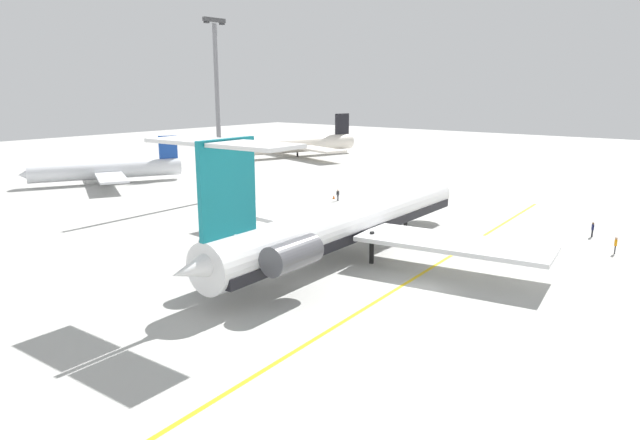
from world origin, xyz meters
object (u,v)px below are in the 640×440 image
at_px(main_jetliner, 343,223).
at_px(ground_crew_near_nose, 593,228).
at_px(safety_cone_nose, 334,197).
at_px(airliner_mid_right, 103,170).
at_px(airliner_far_right, 294,145).
at_px(light_mast, 218,103).
at_px(ground_crew_portside, 616,243).
at_px(ground_crew_near_tail, 338,194).

height_order(main_jetliner, ground_crew_near_nose, main_jetliner).
distance_m(main_jetliner, safety_cone_nose, 31.85).
bearing_deg(ground_crew_near_nose, airliner_mid_right, 143.56).
xyz_separation_m(airliner_far_right, light_mast, (-49.54, -27.28, 11.69)).
height_order(airliner_far_right, safety_cone_nose, airliner_far_right).
relative_size(airliner_far_right, ground_crew_portside, 18.94).
bearing_deg(ground_crew_near_tail, ground_crew_portside, -136.99).
bearing_deg(airliner_far_right, airliner_mid_right, 17.04).
height_order(ground_crew_near_nose, ground_crew_near_tail, ground_crew_near_tail).
distance_m(main_jetliner, airliner_mid_right, 62.29).
xyz_separation_m(airliner_mid_right, airliner_far_right, (52.81, -0.49, 0.63)).
height_order(airliner_mid_right, safety_cone_nose, airliner_mid_right).
bearing_deg(light_mast, safety_cone_nose, -51.75).
height_order(ground_crew_near_nose, light_mast, light_mast).
xyz_separation_m(main_jetliner, safety_cone_nose, (24.81, 19.69, -3.36)).
xyz_separation_m(airliner_mid_right, ground_crew_near_nose, (14.14, -79.57, -1.33)).
xyz_separation_m(airliner_mid_right, light_mast, (3.27, -27.78, 12.31)).
relative_size(main_jetliner, ground_crew_near_tail, 25.72).
height_order(main_jetliner, airliner_mid_right, main_jetliner).
bearing_deg(airliner_mid_right, ground_crew_near_nose, 127.07).
bearing_deg(ground_crew_near_tail, airliner_mid_right, 67.47).
bearing_deg(airliner_far_right, main_jetliner, 61.42).
bearing_deg(ground_crew_near_nose, airliner_far_right, 107.43).
distance_m(ground_crew_near_tail, ground_crew_portside, 40.38).
bearing_deg(safety_cone_nose, airliner_mid_right, 108.86).
bearing_deg(ground_crew_portside, airliner_mid_right, 1.89).
xyz_separation_m(airliner_far_right, safety_cone_nose, (-38.57, -41.19, -2.79)).
bearing_deg(main_jetliner, ground_crew_near_tail, 35.49).
xyz_separation_m(main_jetliner, ground_crew_portside, (18.73, -21.83, -2.49)).
xyz_separation_m(main_jetliner, ground_crew_near_tail, (23.88, 18.22, -2.51)).
distance_m(airliner_mid_right, airliner_far_right, 52.82).
bearing_deg(ground_crew_near_tail, ground_crew_near_nose, -128.35).
distance_m(ground_crew_portside, light_mast, 57.28).
distance_m(main_jetliner, ground_crew_portside, 28.87).
height_order(airliner_mid_right, ground_crew_near_nose, airliner_mid_right).
bearing_deg(safety_cone_nose, ground_crew_near_nose, -90.15).
distance_m(airliner_mid_right, ground_crew_portside, 83.61).
bearing_deg(airliner_mid_right, safety_cone_nose, 135.85).
distance_m(airliner_mid_right, light_mast, 30.56).
height_order(main_jetliner, airliner_far_right, main_jetliner).
bearing_deg(light_mast, airliner_far_right, 28.84).
relative_size(ground_crew_near_nose, ground_crew_near_tail, 0.99).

